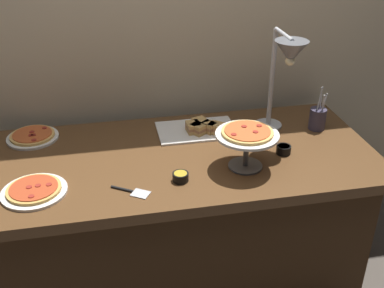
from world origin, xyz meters
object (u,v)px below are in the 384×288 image
(pizza_plate_center, at_px, (33,136))
(pizza_plate_raised_stand, at_px, (247,137))
(pizza_plate_front, at_px, (34,190))
(heat_lamp, at_px, (287,61))
(utensil_holder, at_px, (318,118))
(serving_spatula, at_px, (132,192))
(sauce_cup_near, at_px, (284,149))
(sandwich_platter, at_px, (200,128))
(sauce_cup_far, at_px, (181,177))

(pizza_plate_center, height_order, pizza_plate_raised_stand, pizza_plate_raised_stand)
(pizza_plate_front, bearing_deg, heat_lamp, 11.75)
(utensil_holder, relative_size, serving_spatula, 1.42)
(pizza_plate_raised_stand, height_order, sauce_cup_near, pizza_plate_raised_stand)
(sandwich_platter, xyz_separation_m, utensil_holder, (0.59, -0.08, 0.04))
(sauce_cup_near, distance_m, serving_spatula, 0.74)
(heat_lamp, distance_m, sandwich_platter, 0.55)
(sandwich_platter, xyz_separation_m, sauce_cup_far, (-0.17, -0.42, -0.00))
(serving_spatula, bearing_deg, utensil_holder, 21.66)
(pizza_plate_front, height_order, pizza_plate_raised_stand, pizza_plate_raised_stand)
(heat_lamp, bearing_deg, sandwich_platter, 156.19)
(pizza_plate_front, relative_size, pizza_plate_raised_stand, 0.96)
(sauce_cup_far, bearing_deg, sauce_cup_near, 14.91)
(sauce_cup_far, bearing_deg, pizza_plate_front, 177.49)
(sauce_cup_near, bearing_deg, pizza_plate_raised_stand, -159.41)
(heat_lamp, height_order, serving_spatula, heat_lamp)
(heat_lamp, relative_size, sauce_cup_near, 7.59)
(sandwich_platter, bearing_deg, sauce_cup_far, -112.31)
(sandwich_platter, bearing_deg, pizza_plate_center, 173.44)
(pizza_plate_center, bearing_deg, serving_spatula, -52.07)
(sauce_cup_near, bearing_deg, pizza_plate_center, 161.80)
(utensil_holder, bearing_deg, sauce_cup_far, -155.84)
(pizza_plate_raised_stand, height_order, sandwich_platter, pizza_plate_raised_stand)
(sauce_cup_near, distance_m, sauce_cup_far, 0.53)
(pizza_plate_front, xyz_separation_m, pizza_plate_center, (-0.05, 0.49, 0.00))
(pizza_plate_front, bearing_deg, pizza_plate_center, 95.82)
(heat_lamp, bearing_deg, serving_spatula, -157.60)
(utensil_holder, distance_m, serving_spatula, 1.06)
(serving_spatula, bearing_deg, heat_lamp, 22.40)
(pizza_plate_front, distance_m, serving_spatula, 0.39)
(pizza_plate_center, xyz_separation_m, serving_spatula, (0.44, -0.56, -0.01))
(pizza_plate_raised_stand, distance_m, serving_spatula, 0.54)
(heat_lamp, xyz_separation_m, pizza_plate_front, (-1.14, -0.24, -0.39))
(pizza_plate_center, height_order, sauce_cup_near, sauce_cup_near)
(sandwich_platter, xyz_separation_m, serving_spatula, (-0.39, -0.47, -0.02))
(sandwich_platter, bearing_deg, heat_lamp, -23.81)
(sauce_cup_near, bearing_deg, sauce_cup_far, -165.09)
(utensil_holder, bearing_deg, heat_lamp, -160.78)
(heat_lamp, xyz_separation_m, sandwich_platter, (-0.36, 0.16, -0.38))
(pizza_plate_front, height_order, sandwich_platter, sandwich_platter)
(heat_lamp, height_order, pizza_plate_center, heat_lamp)
(pizza_plate_raised_stand, height_order, utensil_holder, utensil_holder)
(utensil_holder, bearing_deg, serving_spatula, -158.34)
(pizza_plate_front, relative_size, sauce_cup_near, 3.89)
(pizza_plate_raised_stand, xyz_separation_m, utensil_holder, (0.47, 0.29, -0.09))
(sauce_cup_far, xyz_separation_m, utensil_holder, (0.77, 0.34, 0.04))
(sandwich_platter, relative_size, serving_spatula, 2.46)
(pizza_plate_center, bearing_deg, heat_lamp, -12.09)
(pizza_plate_raised_stand, height_order, sauce_cup_far, pizza_plate_raised_stand)
(heat_lamp, height_order, utensil_holder, heat_lamp)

